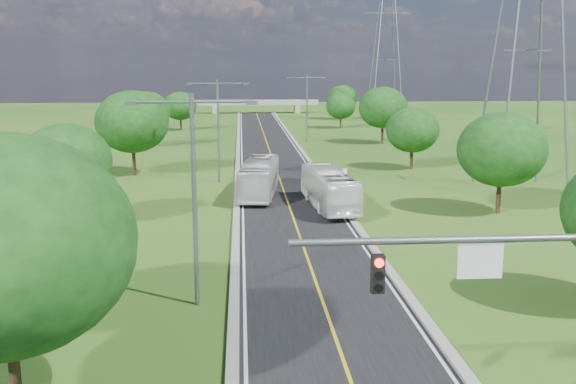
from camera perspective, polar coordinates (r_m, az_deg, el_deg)
The scene contains 24 objects.
ground at distance 78.11m, azimuth -1.36°, elevation 2.86°, with size 260.00×260.00×0.00m, color #1F5417.
road at distance 84.05m, azimuth -1.57°, elevation 3.47°, with size 8.00×150.00×0.06m, color black.
curb_left at distance 83.95m, azimuth -4.47°, elevation 3.48°, with size 0.50×150.00×0.22m, color gray.
curb_right at distance 84.34m, azimuth 1.32°, elevation 3.55°, with size 0.50×150.00×0.22m, color gray.
signal_mast at distance 18.93m, azimuth 19.63°, elevation -8.87°, with size 8.54×0.33×7.20m.
speed_limit_sign at distance 56.74m, azimuth 5.00°, elevation 1.34°, with size 0.55×0.09×2.40m.
overpass at distance 157.51m, azimuth -2.83°, elevation 7.88°, with size 30.00×3.00×3.20m.
streetlight_near_left at distance 29.76m, azimuth -8.36°, elevation 0.88°, with size 5.90×0.25×10.00m.
streetlight_mid_left at distance 62.48m, azimuth -6.23°, elevation 6.23°, with size 5.90×0.25×10.00m.
streetlight_far_right at distance 95.87m, azimuth 1.70°, elevation 7.96°, with size 5.90×0.25×10.00m.
power_tower_near at distance 62.83m, azimuth 20.61°, elevation 12.99°, with size 9.00×6.40×28.00m.
power_tower_far at distance 135.57m, azimuth 8.70°, elevation 12.16°, with size 9.00×6.40×28.00m.
tree_lb at distance 47.29m, azimuth -19.12°, elevation 2.55°, with size 6.30×6.30×7.33m.
tree_lc at distance 68.37m, azimuth -13.68°, elevation 6.08°, with size 7.56×7.56×8.79m.
tree_ld at distance 92.38m, azimuth -12.49°, elevation 6.97°, with size 6.72×6.72×7.82m.
tree_le at distance 115.92m, azimuth -9.57°, elevation 7.55°, with size 5.88×5.88×6.84m.
tree_lf at distance 21.19m, azimuth -23.97°, elevation -4.30°, with size 7.98×7.98×9.28m.
tree_rb at distance 51.58m, azimuth 18.46°, elevation 3.60°, with size 6.72×6.72×7.82m.
tree_rc at distance 72.05m, azimuth 11.00°, elevation 5.44°, with size 5.88×5.88×6.84m.
tree_rd at distance 95.69m, azimuth 8.44°, elevation 7.43°, with size 7.14×7.14×8.30m.
tree_re at distance 118.85m, azimuth 4.71°, elevation 7.60°, with size 5.46×5.46×6.35m.
tree_rf at distance 139.09m, azimuth 4.88°, elevation 8.35°, with size 6.30×6.30×7.33m.
bus_outbound at distance 51.14m, azimuth 3.66°, elevation 0.30°, with size 2.60×11.12×3.10m, color white.
bus_inbound at distance 56.04m, azimuth -2.58°, elevation 1.29°, with size 2.66×11.35×3.16m, color silver.
Camera 1 is at (-3.80, -17.22, 11.15)m, focal length 40.00 mm.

